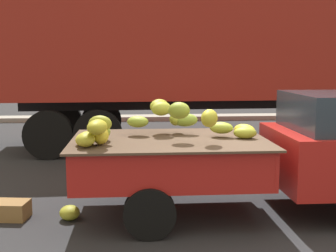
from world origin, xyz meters
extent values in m
plane|color=#28282B|center=(0.00, 0.00, 0.00)|extent=(220.00, 220.00, 0.00)
cube|color=gray|center=(0.00, 10.46, 0.08)|extent=(80.00, 0.80, 0.16)
cube|color=#28333D|center=(1.12, 0.28, 1.44)|extent=(1.02, 1.52, 0.52)
cube|color=#B21E19|center=(-1.13, 0.29, 0.58)|extent=(2.55, 1.73, 0.08)
cube|color=#B21E19|center=(-1.12, 1.12, 0.84)|extent=(2.55, 0.06, 0.44)
cube|color=#B21E19|center=(-1.13, -0.55, 0.84)|extent=(2.55, 0.06, 0.44)
cube|color=#B21E19|center=(0.12, 0.28, 0.84)|extent=(0.06, 1.72, 0.44)
cube|color=#B21E19|center=(-2.38, 0.29, 0.84)|extent=(0.06, 1.72, 0.44)
cube|color=#B21914|center=(-1.12, 1.15, 0.80)|extent=(2.45, 0.02, 0.07)
cube|color=brown|center=(-1.13, 0.29, 1.07)|extent=(2.67, 1.85, 0.03)
ellipsoid|color=#9BA229|center=(-2.04, 0.00, 1.35)|extent=(0.34, 0.25, 0.21)
ellipsoid|color=#9EA42A|center=(-0.08, 0.23, 1.17)|extent=(0.36, 0.28, 0.16)
ellipsoid|color=olive|center=(-1.01, 0.09, 1.50)|extent=(0.29, 0.25, 0.22)
ellipsoid|color=olive|center=(-2.02, 0.19, 1.21)|extent=(0.21, 0.36, 0.19)
ellipsoid|color=#A9B132|center=(-1.21, 0.62, 1.47)|extent=(0.38, 0.34, 0.20)
ellipsoid|color=gold|center=(-0.65, -0.14, 1.42)|extent=(0.32, 0.37, 0.23)
ellipsoid|color=olive|center=(-0.87, 0.65, 1.30)|extent=(0.37, 0.21, 0.19)
ellipsoid|color=#9AA62D|center=(-0.99, 0.73, 1.30)|extent=(0.25, 0.38, 0.19)
ellipsoid|color=yellow|center=(0.01, 0.63, 1.14)|extent=(0.39, 0.43, 0.17)
ellipsoid|color=gold|center=(-2.03, -0.10, 1.21)|extent=(0.23, 0.35, 0.23)
ellipsoid|color=gold|center=(-2.23, -0.09, 1.16)|extent=(0.25, 0.38, 0.17)
ellipsoid|color=gold|center=(-2.19, -0.24, 1.19)|extent=(0.26, 0.39, 0.19)
ellipsoid|color=#95A42E|center=(-0.39, 0.36, 1.22)|extent=(0.41, 0.36, 0.16)
ellipsoid|color=gold|center=(-2.05, -0.30, 1.35)|extent=(0.31, 0.42, 0.19)
ellipsoid|color=#8FA531|center=(-1.55, 0.60, 1.28)|extent=(0.38, 0.34, 0.16)
ellipsoid|color=#A2A529|center=(-1.23, 0.84, 1.48)|extent=(0.39, 0.45, 0.21)
cylinder|color=black|center=(1.35, 1.11, 0.32)|extent=(0.64, 0.20, 0.64)
cylinder|color=black|center=(-1.43, 1.12, 0.32)|extent=(0.64, 0.20, 0.64)
cylinder|color=black|center=(-1.43, -0.54, 0.32)|extent=(0.64, 0.20, 0.64)
cube|color=maroon|center=(1.14, 5.46, 2.60)|extent=(12.08, 2.94, 2.70)
cube|color=black|center=(1.14, 5.46, 1.10)|extent=(11.05, 0.81, 0.30)
cylinder|color=black|center=(-2.50, 6.53, 0.54)|extent=(1.09, 0.34, 1.08)
cylinder|color=black|center=(-2.42, 4.13, 0.54)|extent=(1.09, 0.34, 1.08)
cylinder|color=black|center=(-3.58, 6.49, 0.54)|extent=(1.09, 0.34, 1.08)
cylinder|color=black|center=(-3.49, 4.09, 0.54)|extent=(1.09, 0.34, 1.08)
ellipsoid|color=#ACAD2C|center=(-2.49, 0.19, 0.10)|extent=(0.32, 0.34, 0.20)
cube|color=olive|center=(-3.33, 0.30, 0.12)|extent=(0.56, 0.43, 0.24)
camera|label=1|loc=(-1.60, -5.69, 2.14)|focal=47.42mm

